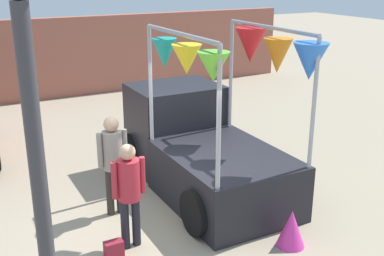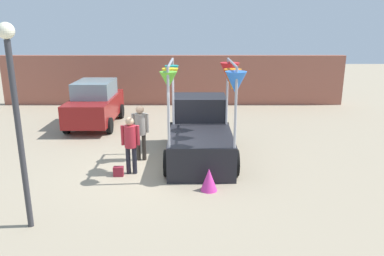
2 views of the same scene
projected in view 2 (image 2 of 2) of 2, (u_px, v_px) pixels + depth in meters
ground_plane at (158, 168)px, 11.28m from camera, size 60.00×60.00×0.00m
vendor_truck at (200, 129)px, 12.11m from camera, size 2.48×4.17×3.17m
parked_car at (95, 103)px, 15.79m from camera, size 1.88×4.00×1.88m
person_customer at (130, 140)px, 10.59m from camera, size 0.53×0.34×1.68m
person_vendor at (140, 127)px, 11.65m from camera, size 0.53×0.34×1.77m
handbag at (118, 171)px, 10.64m from camera, size 0.28×0.16×0.28m
street_lamp at (14, 101)px, 7.30m from camera, size 0.32×0.32×4.23m
brick_boundary_wall at (172, 80)px, 19.81m from camera, size 18.00×0.36×2.60m
folded_kite_bundle_magenta at (209, 180)px, 9.68m from camera, size 0.55×0.55×0.60m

